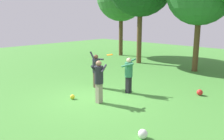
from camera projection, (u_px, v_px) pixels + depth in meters
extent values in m
plane|color=#478C38|center=(97.00, 99.00, 9.84)|extent=(40.00, 40.00, 0.00)
cube|color=#4C382D|center=(96.00, 80.00, 11.45)|extent=(0.19, 0.22, 0.74)
cylinder|color=#23232D|center=(96.00, 66.00, 11.30)|extent=(0.34, 0.34, 0.64)
sphere|color=brown|center=(96.00, 57.00, 11.21)|extent=(0.21, 0.21, 0.21)
cylinder|color=#23232D|center=(99.00, 59.00, 11.39)|extent=(0.55, 0.11, 0.12)
cylinder|color=#23232D|center=(93.00, 57.00, 11.06)|extent=(0.37, 0.10, 0.50)
cube|color=black|center=(129.00, 85.00, 10.60)|extent=(0.19, 0.22, 0.73)
cylinder|color=#2D7551|center=(129.00, 70.00, 10.45)|extent=(0.34, 0.34, 0.64)
sphere|color=beige|center=(129.00, 60.00, 10.37)|extent=(0.21, 0.21, 0.21)
cylinder|color=#2D7551|center=(127.00, 65.00, 10.22)|extent=(0.53, 0.29, 0.24)
cylinder|color=#2D7551|center=(130.00, 61.00, 10.57)|extent=(0.51, 0.28, 0.32)
cube|color=gray|center=(99.00, 93.00, 9.36)|extent=(0.19, 0.22, 0.78)
cylinder|color=#23232D|center=(99.00, 75.00, 9.21)|extent=(0.34, 0.34, 0.68)
sphere|color=#8C6647|center=(99.00, 63.00, 9.11)|extent=(0.22, 0.22, 0.22)
cylinder|color=#23232D|center=(94.00, 69.00, 9.21)|extent=(0.32, 0.50, 0.39)
cylinder|color=#23232D|center=(104.00, 69.00, 9.10)|extent=(0.35, 0.54, 0.25)
cylinder|color=orange|center=(110.00, 55.00, 10.62)|extent=(0.38, 0.38, 0.06)
sphere|color=yellow|center=(72.00, 97.00, 9.85)|extent=(0.19, 0.19, 0.19)
sphere|color=red|center=(200.00, 92.00, 10.32)|extent=(0.26, 0.26, 0.26)
sphere|color=white|center=(143.00, 134.00, 6.64)|extent=(0.27, 0.27, 0.27)
cylinder|color=brown|center=(139.00, 34.00, 17.23)|extent=(0.35, 0.35, 4.21)
cylinder|color=brown|center=(121.00, 34.00, 20.83)|extent=(0.34, 0.34, 3.75)
cylinder|color=brown|center=(197.00, 42.00, 14.59)|extent=(0.34, 0.34, 3.58)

